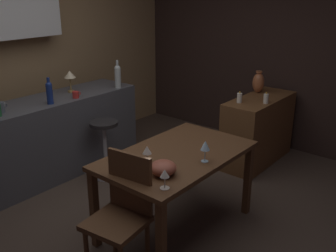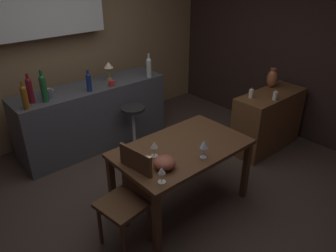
{
  "view_description": "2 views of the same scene",
  "coord_description": "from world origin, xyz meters",
  "px_view_note": "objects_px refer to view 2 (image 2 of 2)",
  "views": [
    {
      "loc": [
        -2.3,
        -2.2,
        2.09
      ],
      "look_at": [
        0.57,
        0.18,
        0.74
      ],
      "focal_mm": 41.55,
      "sensor_mm": 36.0,
      "label": 1
    },
    {
      "loc": [
        -1.86,
        -2.34,
        2.41
      ],
      "look_at": [
        0.24,
        0.08,
        0.77
      ],
      "focal_mm": 34.55,
      "sensor_mm": 36.0,
      "label": 2
    }
  ],
  "objects_px": {
    "pillar_candle_short": "(275,96)",
    "cup_red": "(111,83)",
    "fruit_bowl": "(164,163)",
    "wine_bottle_amber": "(24,96)",
    "dining_table": "(182,154)",
    "wine_bottle_cobalt": "(89,81)",
    "chair_near_window": "(128,195)",
    "vase_copper": "(272,78)",
    "cup_slate": "(49,94)",
    "cup_white": "(48,92)",
    "sideboard_cabinet": "(268,121)",
    "wine_glass_center": "(162,171)",
    "wine_glass_right": "(204,145)",
    "bar_stool": "(134,128)",
    "counter_lamp": "(108,66)",
    "pillar_candle_tall": "(251,93)",
    "wine_bottle_clear": "(149,66)",
    "wine_glass_left": "(154,145)",
    "wine_bottle_green": "(43,87)",
    "wine_bottle_ruby": "(30,89)"
  },
  "relations": [
    {
      "from": "wine_glass_left",
      "to": "cup_white",
      "type": "height_order",
      "value": "cup_white"
    },
    {
      "from": "counter_lamp",
      "to": "pillar_candle_short",
      "type": "relative_size",
      "value": 1.92
    },
    {
      "from": "wine_bottle_amber",
      "to": "wine_glass_center",
      "type": "bearing_deg",
      "value": -77.62
    },
    {
      "from": "vase_copper",
      "to": "cup_slate",
      "type": "bearing_deg",
      "value": 150.46
    },
    {
      "from": "chair_near_window",
      "to": "wine_bottle_cobalt",
      "type": "distance_m",
      "value": 1.82
    },
    {
      "from": "fruit_bowl",
      "to": "wine_bottle_amber",
      "type": "xyz_separation_m",
      "value": [
        -0.57,
        1.75,
        0.26
      ]
    },
    {
      "from": "bar_stool",
      "to": "pillar_candle_tall",
      "type": "relative_size",
      "value": 4.84
    },
    {
      "from": "chair_near_window",
      "to": "fruit_bowl",
      "type": "bearing_deg",
      "value": -21.58
    },
    {
      "from": "wine_bottle_cobalt",
      "to": "pillar_candle_tall",
      "type": "xyz_separation_m",
      "value": [
        1.56,
        -1.39,
        -0.16
      ]
    },
    {
      "from": "dining_table",
      "to": "wine_glass_left",
      "type": "relative_size",
      "value": 8.55
    },
    {
      "from": "counter_lamp",
      "to": "pillar_candle_short",
      "type": "height_order",
      "value": "counter_lamp"
    },
    {
      "from": "counter_lamp",
      "to": "vase_copper",
      "type": "xyz_separation_m",
      "value": [
        1.67,
        -1.56,
        -0.15
      ]
    },
    {
      "from": "wine_bottle_green",
      "to": "cup_white",
      "type": "relative_size",
      "value": 3.06
    },
    {
      "from": "wine_glass_right",
      "to": "wine_bottle_cobalt",
      "type": "xyz_separation_m",
      "value": [
        -0.14,
        1.89,
        0.16
      ]
    },
    {
      "from": "bar_stool",
      "to": "counter_lamp",
      "type": "xyz_separation_m",
      "value": [
        0.01,
        0.56,
        0.74
      ]
    },
    {
      "from": "pillar_candle_short",
      "to": "cup_red",
      "type": "bearing_deg",
      "value": 131.22
    },
    {
      "from": "wine_bottle_ruby",
      "to": "wine_bottle_cobalt",
      "type": "height_order",
      "value": "wine_bottle_ruby"
    },
    {
      "from": "wine_bottle_amber",
      "to": "pillar_candle_short",
      "type": "relative_size",
      "value": 2.46
    },
    {
      "from": "wine_glass_left",
      "to": "cup_slate",
      "type": "distance_m",
      "value": 1.72
    },
    {
      "from": "wine_glass_left",
      "to": "bar_stool",
      "type": "bearing_deg",
      "value": 63.31
    },
    {
      "from": "cup_white",
      "to": "pillar_candle_short",
      "type": "xyz_separation_m",
      "value": [
        2.19,
        -1.87,
        -0.07
      ]
    },
    {
      "from": "wine_glass_center",
      "to": "wine_bottle_amber",
      "type": "height_order",
      "value": "wine_bottle_amber"
    },
    {
      "from": "cup_white",
      "to": "vase_copper",
      "type": "bearing_deg",
      "value": -31.57
    },
    {
      "from": "fruit_bowl",
      "to": "vase_copper",
      "type": "distance_m",
      "value": 2.4
    },
    {
      "from": "dining_table",
      "to": "wine_bottle_cobalt",
      "type": "xyz_separation_m",
      "value": [
        -0.13,
        1.61,
        0.38
      ]
    },
    {
      "from": "sideboard_cabinet",
      "to": "cup_red",
      "type": "bearing_deg",
      "value": 137.19
    },
    {
      "from": "wine_glass_center",
      "to": "cup_red",
      "type": "relative_size",
      "value": 1.38
    },
    {
      "from": "cup_slate",
      "to": "counter_lamp",
      "type": "height_order",
      "value": "counter_lamp"
    },
    {
      "from": "wine_bottle_amber",
      "to": "wine_glass_right",
      "type": "bearing_deg",
      "value": -62.67
    },
    {
      "from": "counter_lamp",
      "to": "bar_stool",
      "type": "bearing_deg",
      "value": -91.35
    },
    {
      "from": "fruit_bowl",
      "to": "wine_bottle_amber",
      "type": "distance_m",
      "value": 1.86
    },
    {
      "from": "vase_copper",
      "to": "cup_white",
      "type": "bearing_deg",
      "value": 148.43
    },
    {
      "from": "wine_bottle_ruby",
      "to": "sideboard_cabinet",
      "type": "bearing_deg",
      "value": -31.49
    },
    {
      "from": "chair_near_window",
      "to": "pillar_candle_tall",
      "type": "bearing_deg",
      "value": 7.08
    },
    {
      "from": "counter_lamp",
      "to": "wine_bottle_clear",
      "type": "bearing_deg",
      "value": -28.77
    },
    {
      "from": "wine_glass_right",
      "to": "wine_bottle_clear",
      "type": "bearing_deg",
      "value": 66.67
    },
    {
      "from": "wine_glass_center",
      "to": "cup_slate",
      "type": "height_order",
      "value": "cup_slate"
    },
    {
      "from": "sideboard_cabinet",
      "to": "wine_glass_right",
      "type": "height_order",
      "value": "wine_glass_right"
    },
    {
      "from": "fruit_bowl",
      "to": "pillar_candle_short",
      "type": "distance_m",
      "value": 1.99
    },
    {
      "from": "dining_table",
      "to": "pillar_candle_short",
      "type": "distance_m",
      "value": 1.62
    },
    {
      "from": "fruit_bowl",
      "to": "pillar_candle_tall",
      "type": "relative_size",
      "value": 1.49
    },
    {
      "from": "wine_bottle_amber",
      "to": "pillar_candle_short",
      "type": "height_order",
      "value": "wine_bottle_amber"
    },
    {
      "from": "bar_stool",
      "to": "wine_glass_left",
      "type": "distance_m",
      "value": 1.46
    },
    {
      "from": "wine_bottle_green",
      "to": "cup_slate",
      "type": "xyz_separation_m",
      "value": [
        0.08,
        0.09,
        -0.13
      ]
    },
    {
      "from": "cup_slate",
      "to": "pillar_candle_tall",
      "type": "distance_m",
      "value": 2.55
    },
    {
      "from": "counter_lamp",
      "to": "pillar_candle_tall",
      "type": "bearing_deg",
      "value": -55.1
    },
    {
      "from": "sideboard_cabinet",
      "to": "cup_white",
      "type": "distance_m",
      "value": 2.97
    },
    {
      "from": "sideboard_cabinet",
      "to": "wine_bottle_amber",
      "type": "bearing_deg",
      "value": 151.8
    },
    {
      "from": "wine_bottle_cobalt",
      "to": "cup_white",
      "type": "distance_m",
      "value": 0.52
    },
    {
      "from": "bar_stool",
      "to": "vase_copper",
      "type": "distance_m",
      "value": 2.04
    }
  ]
}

